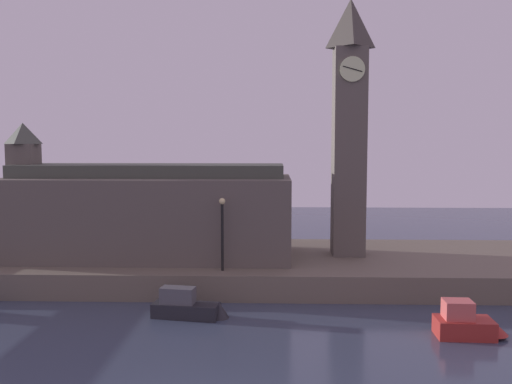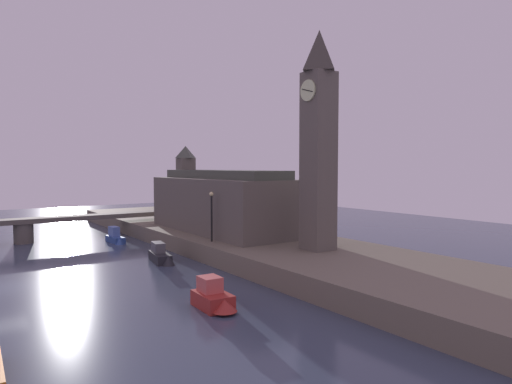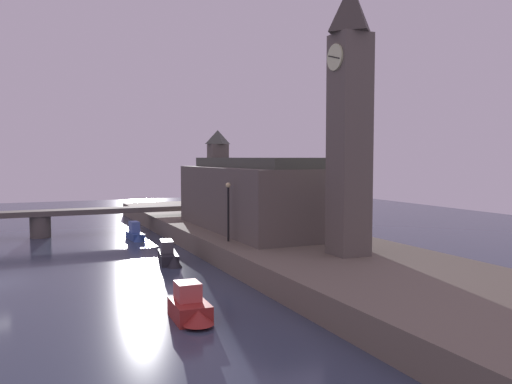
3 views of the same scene
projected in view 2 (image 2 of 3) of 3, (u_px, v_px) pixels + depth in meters
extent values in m
plane|color=#384256|center=(5.00, 288.00, 29.26)|extent=(120.00, 120.00, 0.00)
cube|color=#6B6051|center=(259.00, 246.00, 40.55)|extent=(70.00, 12.00, 1.50)
cube|color=#5B544C|center=(318.00, 162.00, 34.16)|extent=(2.05, 2.05, 13.33)
cylinder|color=beige|center=(308.00, 90.00, 33.25)|extent=(1.56, 0.12, 1.56)
cube|color=black|center=(307.00, 90.00, 33.21)|extent=(1.22, 0.04, 0.40)
pyramid|color=#403A35|center=(319.00, 51.00, 33.70)|extent=(2.26, 2.26, 3.09)
cube|color=#5B544C|center=(223.00, 205.00, 44.45)|extent=(17.99, 6.95, 5.14)
cube|color=#5B544C|center=(186.00, 190.00, 51.10)|extent=(1.66, 1.66, 7.25)
pyramid|color=#474C42|center=(186.00, 152.00, 50.86)|extent=(1.83, 1.83, 1.35)
cube|color=#42473D|center=(223.00, 174.00, 44.28)|extent=(17.09, 4.17, 0.80)
cube|color=#5B544C|center=(45.00, 220.00, 47.28)|extent=(2.07, 32.96, 0.50)
cylinder|color=#5B544C|center=(24.00, 233.00, 46.22)|extent=(1.86, 1.86, 2.01)
cylinder|color=black|center=(212.00, 219.00, 38.07)|extent=(0.16, 0.16, 3.83)
sphere|color=#F2E099|center=(211.00, 194.00, 37.95)|extent=(0.36, 0.36, 0.36)
cube|color=maroon|center=(213.00, 300.00, 25.05)|extent=(2.59, 1.64, 0.84)
cube|color=#CC5651|center=(210.00, 284.00, 25.26)|extent=(1.31, 1.13, 0.84)
cone|color=maroon|center=(224.00, 305.00, 24.01)|extent=(1.44, 1.44, 0.63)
cube|color=#232328|center=(160.00, 257.00, 37.20)|extent=(3.51, 1.69, 0.73)
cube|color=#515156|center=(158.00, 247.00, 37.49)|extent=(1.81, 1.08, 0.82)
cone|color=#232328|center=(168.00, 260.00, 35.82)|extent=(1.22, 1.22, 0.84)
cube|color=#2D4C93|center=(115.00, 239.00, 46.76)|extent=(3.04, 1.21, 0.62)
cube|color=#5B7AC1|center=(114.00, 231.00, 47.01)|extent=(1.44, 0.81, 0.98)
cone|color=#2D4C93|center=(120.00, 241.00, 45.53)|extent=(0.99, 0.99, 0.75)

